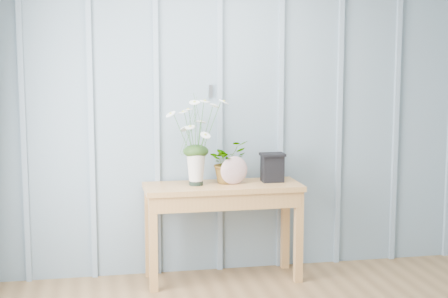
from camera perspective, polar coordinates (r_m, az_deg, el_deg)
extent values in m
cube|color=gray|center=(5.48, 2.18, 2.77)|extent=(4.00, 0.01, 2.50)
cube|color=#A4A5A9|center=(5.39, -1.12, 4.82)|extent=(0.03, 0.01, 0.10)
cube|color=#7F93A2|center=(5.35, -16.38, 2.33)|extent=(0.04, 0.03, 2.50)
cube|color=#7F93A2|center=(5.32, -11.01, 2.48)|extent=(0.04, 0.03, 2.50)
cube|color=#7F93A2|center=(5.35, -5.64, 2.61)|extent=(0.04, 0.03, 2.50)
cube|color=#7F93A2|center=(5.42, -0.37, 2.72)|extent=(0.04, 0.03, 2.50)
cube|color=#7F93A2|center=(5.54, 4.72, 2.80)|extent=(0.04, 0.03, 2.50)
cube|color=#7F93A2|center=(5.70, 9.57, 2.86)|extent=(0.04, 0.03, 2.50)
cube|color=#7F93A2|center=(5.89, 14.12, 2.89)|extent=(0.04, 0.03, 2.50)
cube|color=#A8743D|center=(5.26, -0.11, -3.17)|extent=(1.20, 0.45, 0.04)
cube|color=#A8743D|center=(5.27, -0.11, -4.02)|extent=(1.13, 0.42, 0.12)
cube|color=#A8743D|center=(5.09, -5.90, -7.91)|extent=(0.06, 0.06, 0.71)
cube|color=#A8743D|center=(5.31, 6.21, -7.27)|extent=(0.06, 0.06, 0.71)
cube|color=#A8743D|center=(5.44, -6.26, -6.89)|extent=(0.06, 0.06, 0.71)
cube|color=#A8743D|center=(5.64, 5.11, -6.34)|extent=(0.06, 0.06, 0.71)
cylinder|color=black|center=(5.22, -2.34, -2.65)|extent=(0.11, 0.11, 0.07)
cone|color=beige|center=(5.20, -2.34, -1.55)|extent=(0.18, 0.18, 0.25)
ellipsoid|color=#1A3611|center=(5.18, -2.35, -0.19)|extent=(0.19, 0.16, 0.10)
imported|color=#1A3611|center=(5.30, 0.28, -1.05)|extent=(0.39, 0.37, 0.33)
ellipsoid|color=#884857|center=(5.23, 0.84, -1.78)|extent=(0.22, 0.09, 0.22)
cube|color=black|center=(5.36, 4.04, -1.65)|extent=(0.16, 0.12, 0.20)
cube|color=black|center=(5.34, 4.05, -0.46)|extent=(0.18, 0.14, 0.02)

